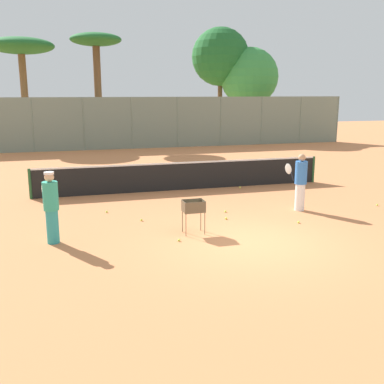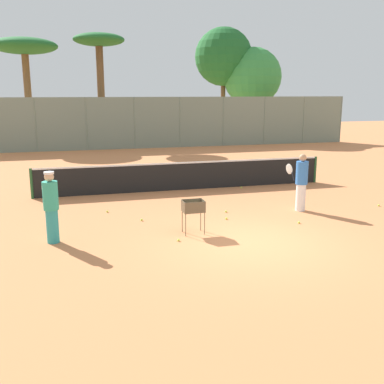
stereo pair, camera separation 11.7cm
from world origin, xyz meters
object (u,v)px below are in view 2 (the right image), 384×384
Objects in this scene: tennis_net at (185,175)px; ball_cart at (193,209)px; player_white_outfit at (51,206)px; player_red_cap at (301,182)px.

tennis_net is 12.48× the size of ball_cart.
ball_cart is at bearing -102.14° from tennis_net.
ball_cart is (-1.14, -5.30, 0.11)m from tennis_net.
player_white_outfit is 7.51m from player_red_cap.
ball_cart is (3.56, -0.22, -0.26)m from player_white_outfit.
player_red_cap reaches higher than tennis_net.
player_red_cap is (2.72, -3.92, 0.36)m from tennis_net.
player_white_outfit is at bearing 176.53° from ball_cart.
tennis_net is 6.93m from player_white_outfit.
tennis_net is 6.23× the size of player_red_cap.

